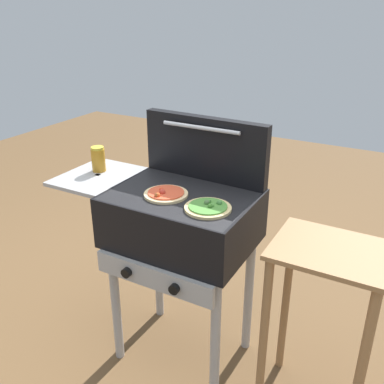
{
  "coord_description": "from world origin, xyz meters",
  "views": [
    {
      "loc": [
        0.88,
        -1.51,
        1.68
      ],
      "look_at": [
        0.05,
        0.0,
        0.92
      ],
      "focal_mm": 40.48,
      "sensor_mm": 36.0,
      "label": 1
    }
  ],
  "objects_px": {
    "prep_table": "(324,300)",
    "pizza_pepperoni": "(165,194)",
    "grill": "(179,222)",
    "sauce_jar": "(98,159)",
    "pizza_veggie": "(208,207)"
  },
  "relations": [
    {
      "from": "sauce_jar",
      "to": "prep_table",
      "type": "relative_size",
      "value": 0.15
    },
    {
      "from": "pizza_pepperoni",
      "to": "prep_table",
      "type": "bearing_deg",
      "value": 4.16
    },
    {
      "from": "sauce_jar",
      "to": "prep_table",
      "type": "height_order",
      "value": "sauce_jar"
    },
    {
      "from": "pizza_veggie",
      "to": "prep_table",
      "type": "distance_m",
      "value": 0.6
    },
    {
      "from": "grill",
      "to": "prep_table",
      "type": "height_order",
      "value": "grill"
    },
    {
      "from": "pizza_pepperoni",
      "to": "pizza_veggie",
      "type": "relative_size",
      "value": 1.0
    },
    {
      "from": "pizza_pepperoni",
      "to": "pizza_veggie",
      "type": "bearing_deg",
      "value": -7.92
    },
    {
      "from": "pizza_pepperoni",
      "to": "sauce_jar",
      "type": "distance_m",
      "value": 0.47
    },
    {
      "from": "grill",
      "to": "pizza_veggie",
      "type": "relative_size",
      "value": 4.95
    },
    {
      "from": "pizza_veggie",
      "to": "grill",
      "type": "bearing_deg",
      "value": 156.96
    },
    {
      "from": "prep_table",
      "to": "pizza_veggie",
      "type": "bearing_deg",
      "value": -170.33
    },
    {
      "from": "pizza_pepperoni",
      "to": "pizza_veggie",
      "type": "height_order",
      "value": "pizza_pepperoni"
    },
    {
      "from": "prep_table",
      "to": "pizza_pepperoni",
      "type": "bearing_deg",
      "value": -175.84
    },
    {
      "from": "grill",
      "to": "pizza_pepperoni",
      "type": "distance_m",
      "value": 0.17
    },
    {
      "from": "grill",
      "to": "sauce_jar",
      "type": "bearing_deg",
      "value": 174.18
    }
  ]
}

